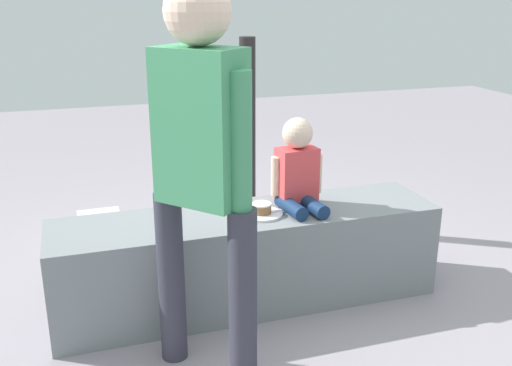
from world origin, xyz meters
TOP-DOWN VIEW (x-y plane):
  - ground_plane at (0.00, 0.00)m, footprint 12.00×12.00m
  - concrete_ledge at (0.00, 0.00)m, footprint 2.04×0.48m
  - child_seated at (0.28, 0.02)m, footprint 0.28×0.32m
  - adult_standing at (-0.35, -0.52)m, footprint 0.38×0.40m
  - cake_plate at (0.06, -0.04)m, footprint 0.22×0.22m
  - gift_bag at (0.56, 0.70)m, footprint 0.20×0.08m
  - railing_post at (0.33, 1.08)m, footprint 0.36×0.36m
  - water_bottle_near_gift at (-0.29, 0.82)m, footprint 0.07×0.07m
  - water_bottle_far_side at (0.80, 1.01)m, footprint 0.07×0.07m
  - party_cup_red at (0.82, 0.52)m, footprint 0.08×0.08m
  - cake_box_white at (-0.71, 1.18)m, footprint 0.29×0.32m
  - handbag_black_leather at (-0.72, 0.49)m, footprint 0.29×0.11m
  - handbag_brown_canvas at (-0.19, 1.10)m, footprint 0.29×0.15m

SIDE VIEW (x-z plane):
  - ground_plane at x=0.00m, z-range 0.00..0.00m
  - party_cup_red at x=0.82m, z-range 0.00..0.10m
  - cake_box_white at x=-0.71m, z-range 0.00..0.14m
  - water_bottle_near_gift at x=-0.29m, z-range -0.01..0.19m
  - water_bottle_far_side at x=0.80m, z-range -0.01..0.19m
  - handbag_brown_canvas at x=-0.19m, z-range -0.05..0.26m
  - handbag_black_leather at x=-0.72m, z-range -0.05..0.27m
  - gift_bag at x=0.56m, z-range -0.02..0.32m
  - concrete_ledge at x=0.00m, z-range 0.00..0.51m
  - railing_post at x=0.33m, z-range -0.15..1.18m
  - cake_plate at x=0.06m, z-range 0.50..0.56m
  - child_seated at x=0.28m, z-range 0.48..0.97m
  - adult_standing at x=-0.35m, z-range 0.17..1.85m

